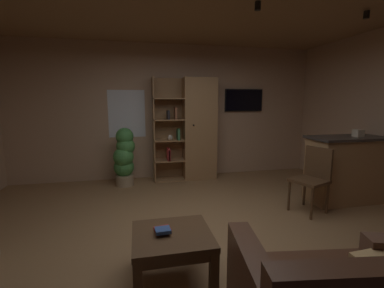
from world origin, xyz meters
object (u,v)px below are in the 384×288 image
object	(u,v)px
potted_floor_plant	(124,157)
wall_mounted_tv	(244,100)
kitchen_bar_counter	(351,169)
tissue_box	(358,133)
dining_chair	(313,175)
bookshelf_cabinet	(195,130)
coffee_table	(172,242)
table_book_0	(162,229)
table_book_1	(163,230)

from	to	relation	value
potted_floor_plant	wall_mounted_tv	distance (m)	2.74
kitchen_bar_counter	potted_floor_plant	distance (m)	3.85
tissue_box	wall_mounted_tv	world-z (taller)	wall_mounted_tv
dining_chair	wall_mounted_tv	world-z (taller)	wall_mounted_tv
dining_chair	potted_floor_plant	size ratio (longest dim) A/B	0.85
bookshelf_cabinet	coffee_table	bearing A→B (deg)	-106.27
kitchen_bar_counter	table_book_0	size ratio (longest dim) A/B	10.14
table_book_0	potted_floor_plant	xyz separation A→B (m)	(-0.44, 2.77, 0.10)
coffee_table	wall_mounted_tv	xyz separation A→B (m)	(2.00, 3.23, 1.24)
potted_floor_plant	bookshelf_cabinet	bearing A→B (deg)	7.52
dining_chair	potted_floor_plant	xyz separation A→B (m)	(-2.68, 1.77, 0.02)
dining_chair	potted_floor_plant	bearing A→B (deg)	146.47
table_book_0	potted_floor_plant	bearing A→B (deg)	98.92
table_book_1	kitchen_bar_counter	bearing A→B (deg)	22.76
coffee_table	dining_chair	distance (m)	2.42
tissue_box	coffee_table	distance (m)	3.35
kitchen_bar_counter	wall_mounted_tv	world-z (taller)	wall_mounted_tv
dining_chair	potted_floor_plant	distance (m)	3.21
tissue_box	table_book_0	world-z (taller)	tissue_box
table_book_0	table_book_1	xyz separation A→B (m)	(-0.00, -0.07, 0.03)
dining_chair	potted_floor_plant	world-z (taller)	potted_floor_plant
tissue_box	coffee_table	world-z (taller)	tissue_box
kitchen_bar_counter	dining_chair	bearing A→B (deg)	-165.17
table_book_0	table_book_1	bearing A→B (deg)	-91.68
bookshelf_cabinet	table_book_0	xyz separation A→B (m)	(-0.96, -2.96, -0.55)
dining_chair	kitchen_bar_counter	bearing A→B (deg)	14.83
table_book_1	potted_floor_plant	distance (m)	2.88
coffee_table	bookshelf_cabinet	bearing A→B (deg)	73.73
kitchen_bar_counter	table_book_1	size ratio (longest dim) A/B	10.90
tissue_box	table_book_1	xyz separation A→B (m)	(-3.11, -1.25, -0.61)
potted_floor_plant	coffee_table	bearing A→B (deg)	-79.74
coffee_table	tissue_box	bearing A→B (deg)	22.27
wall_mounted_tv	kitchen_bar_counter	bearing A→B (deg)	-62.22
bookshelf_cabinet	wall_mounted_tv	world-z (taller)	bookshelf_cabinet
table_book_1	potted_floor_plant	xyz separation A→B (m)	(-0.43, 2.85, 0.07)
table_book_0	tissue_box	bearing A→B (deg)	20.80
bookshelf_cabinet	table_book_0	bearing A→B (deg)	-107.95
potted_floor_plant	kitchen_bar_counter	bearing A→B (deg)	-23.65
kitchen_bar_counter	potted_floor_plant	world-z (taller)	potted_floor_plant
table_book_0	table_book_1	world-z (taller)	table_book_1
table_book_1	wall_mounted_tv	size ratio (longest dim) A/B	0.15
coffee_table	table_book_0	distance (m)	0.14
coffee_table	table_book_1	xyz separation A→B (m)	(-0.08, -0.01, 0.13)
tissue_box	potted_floor_plant	world-z (taller)	tissue_box
tissue_box	wall_mounted_tv	xyz separation A→B (m)	(-1.03, 1.99, 0.50)
table_book_1	wall_mounted_tv	bearing A→B (deg)	57.37
coffee_table	potted_floor_plant	bearing A→B (deg)	100.26
table_book_1	potted_floor_plant	world-z (taller)	potted_floor_plant
coffee_table	table_book_0	bearing A→B (deg)	142.11
tissue_box	table_book_0	xyz separation A→B (m)	(-3.10, -1.18, -0.64)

